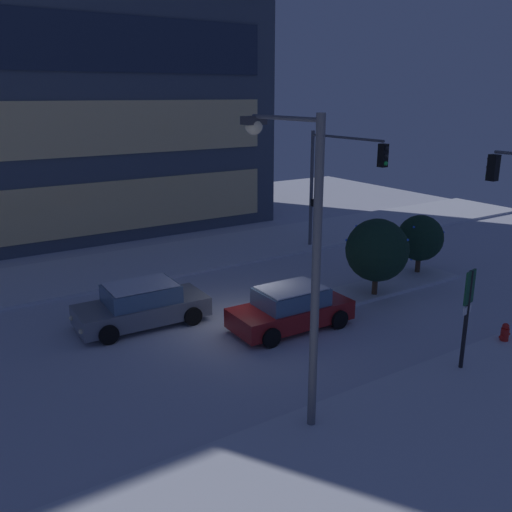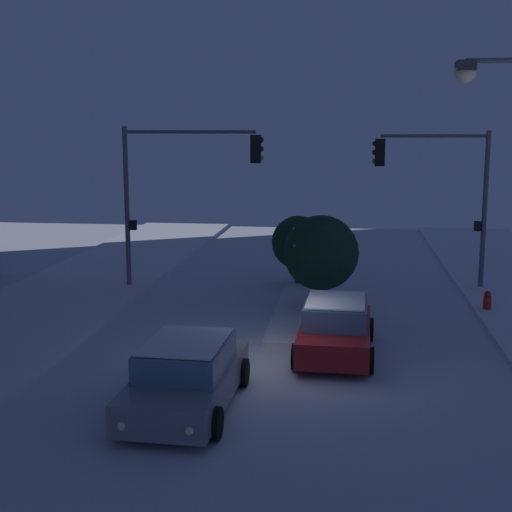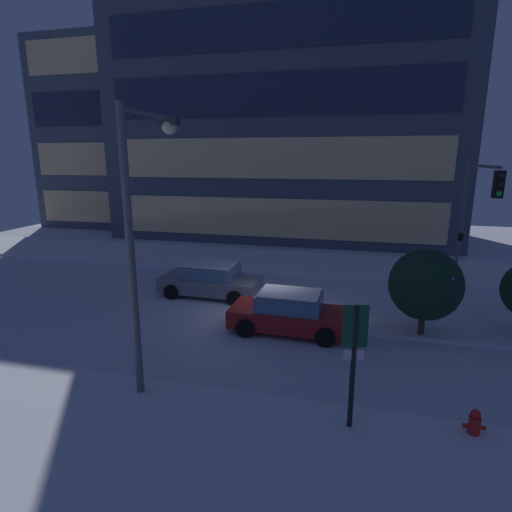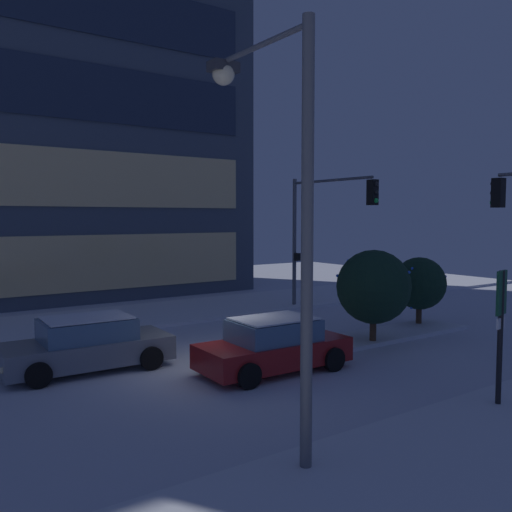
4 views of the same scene
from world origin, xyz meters
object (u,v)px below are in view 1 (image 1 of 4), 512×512
object	(u,v)px
car_far	(142,305)
car_near	(291,309)
decorated_tree_left_of_median	(420,238)
street_lamp_arched	(295,227)
fire_hydrant	(505,334)
decorated_tree_median	(377,250)
traffic_light_corner_far_right	(339,172)
parking_info_sign	(467,308)

from	to	relation	value
car_far	car_near	bearing A→B (deg)	145.43
decorated_tree_left_of_median	car_near	bearing A→B (deg)	-169.06
car_near	street_lamp_arched	world-z (taller)	street_lamp_arched
fire_hydrant	car_near	bearing A→B (deg)	136.05
car_near	car_far	size ratio (longest dim) A/B	0.94
car_near	decorated_tree_median	world-z (taller)	decorated_tree_median
car_near	decorated_tree_left_of_median	size ratio (longest dim) A/B	1.62
traffic_light_corner_far_right	decorated_tree_median	xyz separation A→B (m)	(-2.55, -5.29, -2.24)
parking_info_sign	decorated_tree_left_of_median	world-z (taller)	parking_info_sign
car_far	decorated_tree_median	world-z (taller)	decorated_tree_median
street_lamp_arched	decorated_tree_median	size ratio (longest dim) A/B	2.33
car_near	traffic_light_corner_far_right	xyz separation A→B (m)	(7.14, 5.88, 3.47)
fire_hydrant	street_lamp_arched	bearing A→B (deg)	176.30
car_near	fire_hydrant	world-z (taller)	car_near
decorated_tree_median	fire_hydrant	bearing A→B (deg)	-85.63
traffic_light_corner_far_right	street_lamp_arched	bearing A→B (deg)	-45.32
car_far	decorated_tree_left_of_median	world-z (taller)	decorated_tree_left_of_median
car_far	decorated_tree_left_of_median	distance (m)	12.53
car_far	traffic_light_corner_far_right	bearing A→B (deg)	-164.18
car_near	decorated_tree_median	bearing A→B (deg)	8.78
traffic_light_corner_far_right	parking_info_sign	distance (m)	12.31
fire_hydrant	decorated_tree_median	size ratio (longest dim) A/B	0.23
traffic_light_corner_far_right	fire_hydrant	bearing A→B (deg)	-11.32
fire_hydrant	decorated_tree_left_of_median	world-z (taller)	decorated_tree_left_of_median
car_near	traffic_light_corner_far_right	size ratio (longest dim) A/B	0.73
car_near	parking_info_sign	xyz separation A→B (m)	(2.28, -5.22, 1.28)
fire_hydrant	decorated_tree_median	xyz separation A→B (m)	(-0.41, 5.41, 1.59)
street_lamp_arched	fire_hydrant	world-z (taller)	street_lamp_arched
car_far	decorated_tree_left_of_median	size ratio (longest dim) A/B	1.72
car_far	fire_hydrant	size ratio (longest dim) A/B	6.33
fire_hydrant	decorated_tree_left_of_median	bearing A→B (deg)	63.21
car_near	parking_info_sign	world-z (taller)	parking_info_sign
street_lamp_arched	parking_info_sign	bearing A→B (deg)	-99.99
car_near	traffic_light_corner_far_right	distance (m)	9.88
car_far	traffic_light_corner_far_right	distance (m)	12.15
decorated_tree_median	car_far	bearing A→B (deg)	164.10
street_lamp_arched	parking_info_sign	distance (m)	6.21
traffic_light_corner_far_right	street_lamp_arched	size ratio (longest dim) A/B	0.81
parking_info_sign	fire_hydrant	bearing A→B (deg)	-95.32
traffic_light_corner_far_right	parking_info_sign	world-z (taller)	traffic_light_corner_far_right
traffic_light_corner_far_right	parking_info_sign	bearing A→B (deg)	-23.63
car_near	street_lamp_arched	xyz separation A→B (m)	(-3.15, -4.29, 4.14)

